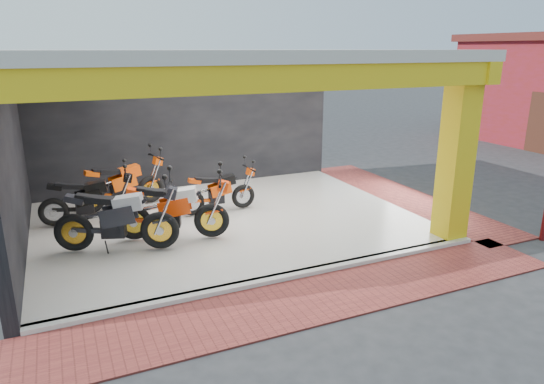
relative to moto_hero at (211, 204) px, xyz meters
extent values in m
plane|color=#2D2D30|center=(0.66, -1.03, -0.81)|extent=(80.00, 80.00, 0.00)
cube|color=white|center=(0.66, 0.97, -0.76)|extent=(8.00, 6.00, 0.10)
cube|color=beige|center=(0.66, 0.97, 2.79)|extent=(8.40, 6.40, 0.20)
cube|color=black|center=(0.66, 4.07, 0.94)|extent=(8.20, 0.20, 3.50)
cube|color=black|center=(-3.44, 0.97, 0.94)|extent=(0.20, 6.20, 3.50)
cube|color=gold|center=(4.41, -1.78, 0.94)|extent=(0.50, 0.50, 3.50)
cube|color=gold|center=(0.66, -2.03, 2.49)|extent=(8.40, 0.30, 0.40)
cube|color=gold|center=(4.66, 0.97, 2.49)|extent=(0.30, 6.40, 0.40)
cube|color=white|center=(0.66, -2.05, -0.76)|extent=(8.00, 0.20, 0.10)
cube|color=#993A32|center=(0.66, -2.83, -0.80)|extent=(9.00, 1.40, 0.03)
cube|color=#993A32|center=(5.46, 0.97, -0.80)|extent=(1.40, 7.00, 0.03)
cube|color=#3F1E14|center=(13.64, 3.47, 0.29)|extent=(0.06, 1.00, 2.20)
camera|label=1|loc=(-2.59, -8.68, 2.91)|focal=32.00mm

